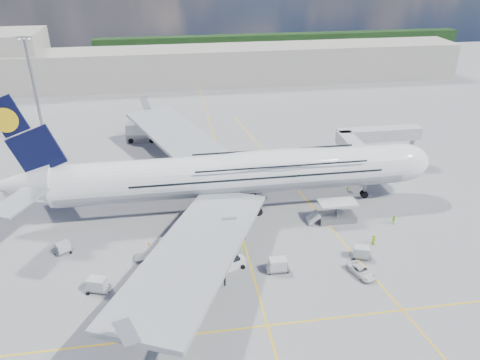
{
  "coord_description": "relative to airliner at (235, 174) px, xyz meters",
  "views": [
    {
      "loc": [
        -10.29,
        -63.31,
        43.39
      ],
      "look_at": [
        0.82,
        8.0,
        6.57
      ],
      "focal_mm": 35.0,
      "sensor_mm": 36.0,
      "label": 1
    }
  ],
  "objects": [
    {
      "name": "ground",
      "position": [
        -0.26,
        -10.0,
        -6.87
      ],
      "size": [
        300.0,
        300.0,
        0.0
      ],
      "primitive_type": "plane",
      "color": "gray",
      "rests_on": "ground"
    },
    {
      "name": "taxi_line_main",
      "position": [
        -0.26,
        -10.0,
        -6.86
      ],
      "size": [
        0.25,
        220.0,
        0.01
      ],
      "primitive_type": "cube",
      "color": "yellow",
      "rests_on": "ground"
    },
    {
      "name": "taxi_line_cross",
      "position": [
        -0.26,
        -30.0,
        -6.86
      ],
      "size": [
        120.0,
        0.25,
        0.01
      ],
      "primitive_type": "cube",
      "color": "yellow",
      "rests_on": "ground"
    },
    {
      "name": "taxi_line_diag",
      "position": [
        13.74,
        -0.0,
        -6.86
      ],
      "size": [
        14.16,
        99.06,
        0.01
      ],
      "primitive_type": "cube",
      "rotation": [
        0.0,
        0.0,
        0.14
      ],
      "color": "yellow",
      "rests_on": "ground"
    },
    {
      "name": "airliner",
      "position": [
        0.0,
        0.0,
        0.0
      ],
      "size": [
        77.26,
        79.15,
        23.71
      ],
      "color": "white",
      "rests_on": "ground"
    },
    {
      "name": "jet_bridge",
      "position": [
        29.55,
        10.94,
        -0.02
      ],
      "size": [
        18.8,
        12.1,
        8.5
      ],
      "color": "#B7B7BC",
      "rests_on": "ground"
    },
    {
      "name": "cargo_loader",
      "position": [
        16.56,
        -7.11,
        -5.62
      ],
      "size": [
        8.53,
        3.2,
        3.67
      ],
      "color": "silver",
      "rests_on": "ground"
    },
    {
      "name": "light_mast",
      "position": [
        -40.26,
        35.0,
        6.34
      ],
      "size": [
        3.0,
        0.7,
        25.5
      ],
      "color": "gray",
      "rests_on": "ground"
    },
    {
      "name": "terminal",
      "position": [
        -0.26,
        85.0,
        -0.87
      ],
      "size": [
        180.0,
        16.0,
        12.0
      ],
      "primitive_type": "cube",
      "color": "#B2AD9E",
      "rests_on": "ground"
    },
    {
      "name": "tree_line",
      "position": [
        39.74,
        130.0,
        -2.87
      ],
      "size": [
        160.0,
        6.0,
        8.0
      ],
      "primitive_type": "cube",
      "color": "#193814",
      "rests_on": "ground"
    },
    {
      "name": "dolly_row_a",
      "position": [
        -22.21,
        -19.86,
        -5.73
      ],
      "size": [
        3.74,
        2.75,
        2.12
      ],
      "rotation": [
        0.0,
        0.0,
        -0.32
      ],
      "color": "gray",
      "rests_on": "ground"
    },
    {
      "name": "dolly_row_b",
      "position": [
        -15.84,
        -13.27,
        -6.48
      ],
      "size": [
        3.69,
        2.39,
        0.5
      ],
      "rotation": [
        0.0,
        0.0,
        0.17
      ],
      "color": "gray",
      "rests_on": "ground"
    },
    {
      "name": "dolly_row_c",
      "position": [
        -12.77,
        -10.95,
        -5.99
      ],
      "size": [
        2.64,
        1.49,
        1.63
      ],
      "rotation": [
        0.0,
        0.0,
        -0.05
      ],
      "color": "gray",
      "rests_on": "ground"
    },
    {
      "name": "dolly_back",
      "position": [
        -28.55,
        -9.67,
        -5.93
      ],
      "size": [
        3.1,
        2.72,
        1.74
      ],
      "rotation": [
        0.0,
        0.0,
        0.57
      ],
      "color": "gray",
      "rests_on": "ground"
    },
    {
      "name": "dolly_nose_far",
      "position": [
        16.8,
        -18.18,
        -5.8
      ],
      "size": [
        3.51,
        2.58,
        1.99
      ],
      "rotation": [
        0.0,
        0.0,
        -0.32
      ],
      "color": "gray",
      "rests_on": "ground"
    },
    {
      "name": "dolly_nose_near",
      "position": [
        3.44,
        -19.43,
        -5.72
      ],
      "size": [
        3.37,
        1.81,
        2.13
      ],
      "rotation": [
        0.0,
        0.0,
        -0.0
      ],
      "color": "gray",
      "rests_on": "ground"
    },
    {
      "name": "baggage_tug",
      "position": [
        -2.62,
        -17.54,
        -6.02
      ],
      "size": [
        3.38,
        2.45,
        1.92
      ],
      "rotation": [
        0.0,
        0.0,
        0.37
      ],
      "color": "white",
      "rests_on": "ground"
    },
    {
      "name": "catering_truck_inner",
      "position": [
        -1.62,
        15.45,
        -4.88
      ],
      "size": [
        7.37,
        3.69,
        4.21
      ],
      "rotation": [
        0.0,
        0.0,
        0.18
      ],
      "color": "gray",
      "rests_on": "ground"
    },
    {
      "name": "catering_truck_outer",
      "position": [
        -17.83,
        35.18,
        -4.75
      ],
      "size": [
        7.87,
        3.63,
        4.56
      ],
      "rotation": [
        0.0,
        0.0,
        -0.12
      ],
      "color": "gray",
      "rests_on": "ground"
    },
    {
      "name": "service_van",
      "position": [
        15.29,
        -22.14,
        -6.2
      ],
      "size": [
        3.63,
        5.28,
        1.34
      ],
      "primitive_type": "imported",
      "rotation": [
        0.0,
        0.0,
        0.32
      ],
      "color": "white",
      "rests_on": "ground"
    },
    {
      "name": "crew_nose",
      "position": [
        22.54,
        2.77,
        -5.9
      ],
      "size": [
        0.81,
        0.84,
        1.94
      ],
      "primitive_type": "imported",
      "rotation": [
        0.0,
        0.0,
        0.89
      ],
      "color": "#D4FF1A",
      "rests_on": "ground"
    },
    {
      "name": "crew_loader",
      "position": [
        26.01,
        -10.05,
        -5.97
      ],
      "size": [
        1.07,
        0.98,
        1.8
      ],
      "primitive_type": "imported",
      "rotation": [
        0.0,
        0.0,
        -0.42
      ],
      "color": "#A0F319",
      "rests_on": "ground"
    },
    {
      "name": "crew_wing",
      "position": [
        -7.37,
        -14.92,
        -6.08
      ],
      "size": [
        0.78,
        0.99,
        1.57
      ],
      "primitive_type": "imported",
      "rotation": [
        0.0,
        0.0,
        1.07
      ],
      "color": "#D6FF1A",
      "rests_on": "ground"
    },
    {
      "name": "crew_van",
      "position": [
        20.21,
        -15.05,
        -5.97
      ],
      "size": [
        0.92,
        1.04,
        1.8
      ],
      "primitive_type": "imported",
      "rotation": [
        0.0,
        0.0,
        2.06
      ],
      "color": "#ABFF1A",
      "rests_on": "ground"
    },
    {
      "name": "crew_tug",
      "position": [
        -0.92,
        -13.42,
        -5.92
      ],
      "size": [
        1.4,
        1.15,
        1.89
      ],
      "primitive_type": "imported",
      "rotation": [
        0.0,
        0.0,
        0.43
      ],
      "color": "#BCDF17",
      "rests_on": "ground"
    },
    {
      "name": "cone_nose",
      "position": [
        31.36,
        4.57,
        -6.62
      ],
      "size": [
        0.41,
        0.41,
        0.52
      ],
      "color": "orange",
      "rests_on": "ground"
    },
    {
      "name": "cone_wing_left_inner",
      "position": [
        -3.08,
        13.53,
        -6.61
      ],
      "size": [
        0.43,
        0.43,
        0.54
      ],
      "color": "orange",
      "rests_on": "ground"
    },
    {
      "name": "cone_wing_left_outer",
      "position": [
        -15.6,
        19.71,
        -6.56
      ],
      "size": [
        0.5,
        0.5,
        0.64
      ],
      "color": "orange",
      "rests_on": "ground"
    },
    {
      "name": "cone_wing_right_inner",
      "position": [
        -15.46,
        -9.71,
        -6.63
      ],
      "size": [
        0.39,
        0.39,
        0.5
      ],
      "color": "orange",
      "rests_on": "ground"
    },
    {
      "name": "cone_wing_right_outer",
      "position": [
        -11.17,
        -26.21,
        -6.6
      ],
      "size": [
        0.44,
        0.44,
        0.56
      ],
      "color": "orange",
      "rests_on": "ground"
    }
  ]
}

